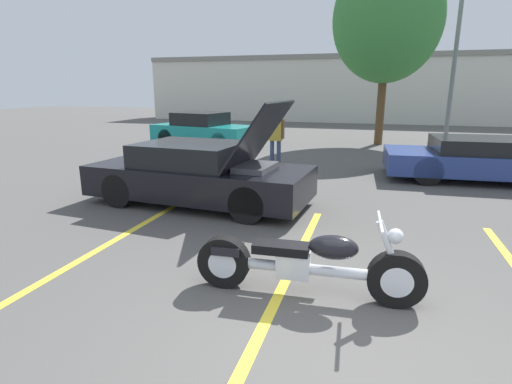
{
  "coord_description": "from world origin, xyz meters",
  "views": [
    {
      "loc": [
        0.09,
        -2.99,
        2.23
      ],
      "look_at": [
        -1.48,
        2.27,
        0.8
      ],
      "focal_mm": 28.0,
      "sensor_mm": 36.0,
      "label": 1
    }
  ],
  "objects_px": {
    "light_pole": "(460,27)",
    "parked_car_left_row": "(203,131)",
    "motorcycle": "(306,264)",
    "spectator_midground": "(276,135)",
    "show_car_hood_open": "(200,174)",
    "parked_car_mid_row": "(486,160)",
    "tree_background": "(387,19)"
  },
  "relations": [
    {
      "from": "motorcycle",
      "to": "spectator_midground",
      "type": "bearing_deg",
      "value": 103.3
    },
    {
      "from": "light_pole",
      "to": "parked_car_left_row",
      "type": "relative_size",
      "value": 2.01
    },
    {
      "from": "motorcycle",
      "to": "parked_car_mid_row",
      "type": "distance_m",
      "value": 7.67
    },
    {
      "from": "show_car_hood_open",
      "to": "tree_background",
      "type": "bearing_deg",
      "value": 76.01
    },
    {
      "from": "show_car_hood_open",
      "to": "spectator_midground",
      "type": "height_order",
      "value": "show_car_hood_open"
    },
    {
      "from": "light_pole",
      "to": "parked_car_left_row",
      "type": "bearing_deg",
      "value": -151.99
    },
    {
      "from": "motorcycle",
      "to": "parked_car_left_row",
      "type": "bearing_deg",
      "value": 116.01
    },
    {
      "from": "light_pole",
      "to": "spectator_midground",
      "type": "relative_size",
      "value": 5.43
    },
    {
      "from": "light_pole",
      "to": "spectator_midground",
      "type": "height_order",
      "value": "light_pole"
    },
    {
      "from": "show_car_hood_open",
      "to": "light_pole",
      "type": "bearing_deg",
      "value": 67.62
    },
    {
      "from": "parked_car_left_row",
      "to": "parked_car_mid_row",
      "type": "bearing_deg",
      "value": -8.81
    },
    {
      "from": "light_pole",
      "to": "tree_background",
      "type": "height_order",
      "value": "light_pole"
    },
    {
      "from": "show_car_hood_open",
      "to": "parked_car_left_row",
      "type": "xyz_separation_m",
      "value": [
        -3.21,
        7.42,
        0.04
      ]
    },
    {
      "from": "light_pole",
      "to": "show_car_hood_open",
      "type": "bearing_deg",
      "value": -116.86
    },
    {
      "from": "tree_background",
      "to": "motorcycle",
      "type": "bearing_deg",
      "value": -93.24
    },
    {
      "from": "light_pole",
      "to": "spectator_midground",
      "type": "distance_m",
      "value": 10.85
    },
    {
      "from": "show_car_hood_open",
      "to": "spectator_midground",
      "type": "bearing_deg",
      "value": 87.66
    },
    {
      "from": "light_pole",
      "to": "parked_car_left_row",
      "type": "xyz_separation_m",
      "value": [
        -9.54,
        -5.07,
        -4.09
      ]
    },
    {
      "from": "parked_car_left_row",
      "to": "spectator_midground",
      "type": "xyz_separation_m",
      "value": [
        3.71,
        -3.26,
        0.31
      ]
    },
    {
      "from": "tree_background",
      "to": "parked_car_left_row",
      "type": "xyz_separation_m",
      "value": [
        -6.58,
        -2.67,
        -4.15
      ]
    },
    {
      "from": "light_pole",
      "to": "show_car_hood_open",
      "type": "relative_size",
      "value": 1.95
    },
    {
      "from": "tree_background",
      "to": "spectator_midground",
      "type": "height_order",
      "value": "tree_background"
    },
    {
      "from": "motorcycle",
      "to": "spectator_midground",
      "type": "relative_size",
      "value": 1.56
    },
    {
      "from": "parked_car_left_row",
      "to": "spectator_midground",
      "type": "bearing_deg",
      "value": -29.12
    },
    {
      "from": "spectator_midground",
      "to": "motorcycle",
      "type": "bearing_deg",
      "value": -73.48
    },
    {
      "from": "parked_car_left_row",
      "to": "light_pole",
      "type": "bearing_deg",
      "value": 40.2
    },
    {
      "from": "tree_background",
      "to": "parked_car_left_row",
      "type": "relative_size",
      "value": 1.66
    },
    {
      "from": "tree_background",
      "to": "motorcycle",
      "type": "distance_m",
      "value": 13.85
    },
    {
      "from": "parked_car_left_row",
      "to": "spectator_midground",
      "type": "relative_size",
      "value": 2.71
    },
    {
      "from": "motorcycle",
      "to": "spectator_midground",
      "type": "height_order",
      "value": "spectator_midground"
    },
    {
      "from": "light_pole",
      "to": "parked_car_mid_row",
      "type": "distance_m",
      "value": 9.55
    },
    {
      "from": "motorcycle",
      "to": "parked_car_left_row",
      "type": "xyz_separation_m",
      "value": [
        -5.84,
        10.44,
        0.25
      ]
    }
  ]
}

